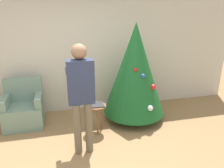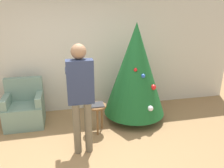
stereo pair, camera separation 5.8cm
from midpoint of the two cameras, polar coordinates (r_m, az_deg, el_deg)
name	(u,v)px [view 1 (the left image)]	position (r m, az deg, el deg)	size (l,w,h in m)	color
wall_back	(71,53)	(4.98, -11.03, 7.94)	(8.00, 0.06, 2.70)	beige
christmas_tree	(135,70)	(4.48, 5.61, 3.78)	(1.28, 1.28, 2.04)	brown
armchair	(24,109)	(4.82, -22.32, -6.15)	(0.74, 0.66, 0.94)	gray
person_standing	(81,90)	(3.41, -8.57, -1.57)	(0.43, 0.57, 1.79)	#6B604C
side_stool	(96,110)	(4.19, -4.56, -6.83)	(0.39, 0.39, 0.55)	brown
laptop	(96,105)	(4.14, -4.59, -5.45)	(0.29, 0.25, 0.02)	#38383D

